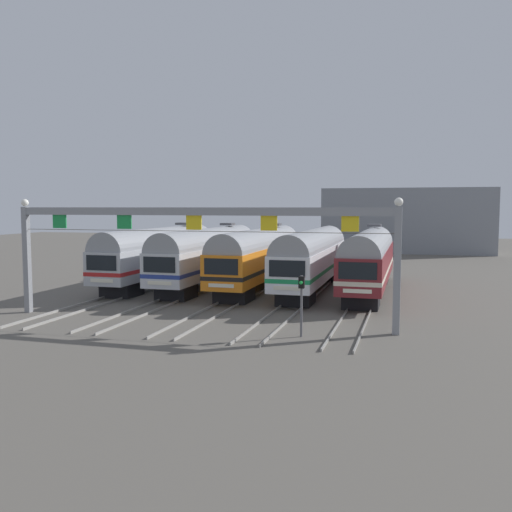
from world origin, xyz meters
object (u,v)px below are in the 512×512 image
Objects in this scene: commuter_train_maroon at (369,258)px; commuter_train_stainless at (159,253)px; yard_signal_mast at (301,294)px; catenary_gantry at (194,229)px; commuter_train_orange at (259,255)px; commuter_train_white at (312,256)px; commuter_train_silver at (208,254)px.

commuter_train_stainless is at bearing 180.00° from commuter_train_maroon.
commuter_train_maroon is 15.49m from yard_signal_mast.
commuter_train_orange is at bearing 90.00° from catenary_gantry.
commuter_train_orange is 1.00× the size of commuter_train_white.
commuter_train_silver is at bearing 179.97° from commuter_train_white.
yard_signal_mast is at bearing -54.89° from commuter_train_silver.
commuter_train_orange is (8.62, 0.00, 0.00)m from commuter_train_stainless.
commuter_train_silver is at bearing 125.11° from yard_signal_mast.
catenary_gantry is (4.31, -13.50, 2.58)m from commuter_train_silver.
catenary_gantry reaches higher than commuter_train_maroon.
commuter_train_maroon is (8.62, 0.00, 0.00)m from commuter_train_orange.
yard_signal_mast is at bearing -45.45° from commuter_train_stainless.
commuter_train_silver and commuter_train_maroon have the same top height.
commuter_train_silver reaches higher than yard_signal_mast.
commuter_train_silver is at bearing 0.00° from commuter_train_stainless.
catenary_gantry is (0.00, -13.50, 2.58)m from commuter_train_orange.
yard_signal_mast is (6.47, -15.33, -0.52)m from commuter_train_orange.
commuter_train_orange and commuter_train_maroon have the same top height.
commuter_train_white is 1.00× the size of commuter_train_maroon.
commuter_train_silver is (4.31, 0.00, 0.00)m from commuter_train_stainless.
commuter_train_white is 15.48m from yard_signal_mast.
commuter_train_maroon reaches higher than yard_signal_mast.
catenary_gantry is at bearing -107.72° from commuter_train_white.
commuter_train_maroon reaches higher than commuter_train_white.
yard_signal_mast is (15.09, -15.33, -0.52)m from commuter_train_stainless.
yard_signal_mast is at bearing -15.80° from catenary_gantry.
commuter_train_maroon is (12.93, 0.00, 0.00)m from commuter_train_silver.
yard_signal_mast is (6.47, -1.83, -3.10)m from catenary_gantry.
commuter_train_stainless is 1.00× the size of commuter_train_white.
catenary_gantry is at bearing -72.29° from commuter_train_silver.
catenary_gantry is at bearing -90.00° from commuter_train_orange.
commuter_train_silver and commuter_train_orange have the same top height.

